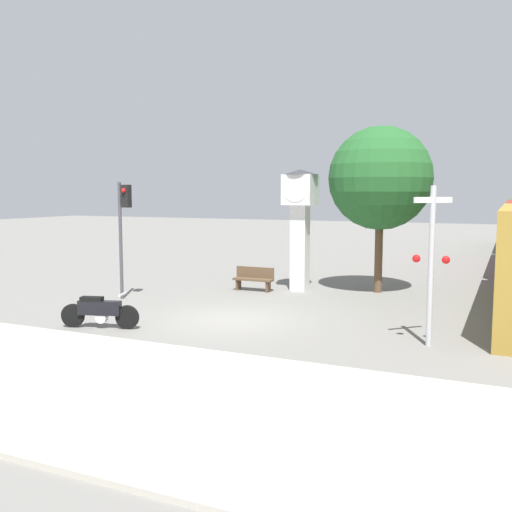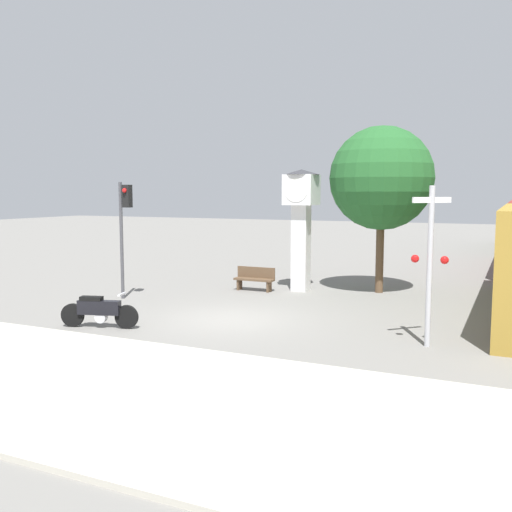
% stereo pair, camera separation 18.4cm
% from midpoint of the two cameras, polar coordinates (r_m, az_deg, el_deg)
% --- Properties ---
extents(ground_plane, '(120.00, 120.00, 0.00)m').
position_cam_midpoint_polar(ground_plane, '(17.41, -2.28, -6.34)').
color(ground_plane, slate).
extents(sidewalk_strip, '(36.00, 6.00, 0.10)m').
position_cam_midpoint_polar(sidewalk_strip, '(12.18, -16.74, -11.97)').
color(sidewalk_strip, '#BCB7A8').
rests_on(sidewalk_strip, ground_plane).
extents(motorcycle, '(2.22, 0.83, 1.01)m').
position_cam_midpoint_polar(motorcycle, '(16.82, -15.12, -5.32)').
color(motorcycle, black).
rests_on(motorcycle, ground_plane).
extents(clock_tower, '(1.39, 1.39, 4.71)m').
position_cam_midpoint_polar(clock_tower, '(22.17, 4.78, 4.56)').
color(clock_tower, white).
rests_on(clock_tower, ground_plane).
extents(traffic_light, '(0.50, 0.35, 4.20)m').
position_cam_midpoint_polar(traffic_light, '(20.88, -12.80, 3.63)').
color(traffic_light, '#47474C').
rests_on(traffic_light, ground_plane).
extents(railroad_crossing_signal, '(0.90, 0.82, 4.00)m').
position_cam_midpoint_polar(railroad_crossing_signal, '(14.65, 17.34, -0.39)').
color(railroad_crossing_signal, '#B7B7BC').
rests_on(railroad_crossing_signal, ground_plane).
extents(street_tree, '(3.92, 3.92, 6.33)m').
position_cam_midpoint_polar(street_tree, '(22.21, 12.68, 7.57)').
color(street_tree, brown).
rests_on(street_tree, ground_plane).
extents(bench, '(1.60, 0.44, 0.92)m').
position_cam_midpoint_polar(bench, '(22.34, 0.11, -2.23)').
color(bench, brown).
rests_on(bench, ground_plane).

